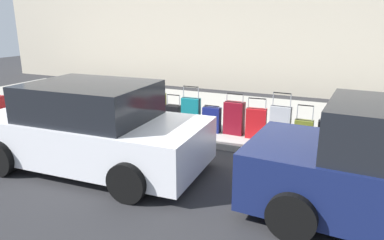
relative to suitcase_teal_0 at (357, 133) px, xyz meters
name	(u,v)px	position (x,y,z in m)	size (l,w,h in m)	color
ground_plane	(170,142)	(3.82, 0.72, -0.51)	(40.00, 40.00, 0.00)	#28282B
sidewalk_curb	(210,113)	(3.82, -1.78, -0.44)	(18.00, 5.00, 0.14)	#9E9B93
suitcase_teal_0	(357,133)	(0.00, 0.00, 0.00)	(0.39, 0.22, 0.95)	#0F606B
suitcase_black_1	(329,134)	(0.51, -0.03, -0.10)	(0.47, 0.23, 0.61)	black
suitcase_olive_2	(303,132)	(1.02, 0.01, -0.11)	(0.38, 0.19, 0.86)	#59601E
suitcase_silver_3	(280,124)	(1.51, 0.01, 0.01)	(0.44, 0.20, 1.08)	#9EA0A8
suitcase_red_4	(256,123)	(2.03, 0.02, -0.04)	(0.46, 0.24, 0.91)	red
suitcase_maroon_5	(234,118)	(2.56, -0.06, 0.00)	(0.46, 0.27, 0.96)	maroon
suitcase_navy_6	(212,120)	(3.08, 0.02, -0.08)	(0.42, 0.20, 0.65)	navy
suitcase_teal_7	(191,114)	(3.60, 0.06, 0.01)	(0.45, 0.20, 1.07)	#0F606B
suitcase_black_8	(174,116)	(4.10, 0.00, -0.11)	(0.39, 0.26, 0.81)	black
suitcase_olive_9	(158,108)	(4.56, -0.07, 0.02)	(0.37, 0.23, 1.05)	#59601E
suitcase_silver_10	(140,108)	(5.04, 0.03, 0.02)	(0.43, 0.20, 1.02)	#9EA0A8
fire_hydrant	(113,104)	(5.90, 0.01, 0.01)	(0.39, 0.21, 0.73)	#99999E
bollard_post	(91,102)	(6.50, 0.16, 0.06)	(0.14, 0.14, 0.87)	#333338
parked_car_white_1	(92,129)	(4.48, 2.51, 0.23)	(4.29, 2.24, 1.59)	silver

